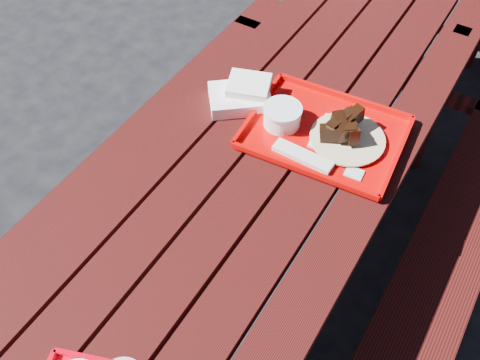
{
  "coord_description": "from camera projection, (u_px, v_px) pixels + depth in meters",
  "views": [
    {
      "loc": [
        0.48,
        -0.93,
        1.94
      ],
      "look_at": [
        0.0,
        -0.15,
        0.82
      ],
      "focal_mm": 40.0,
      "sensor_mm": 36.0,
      "label": 1
    }
  ],
  "objects": [
    {
      "name": "ground",
      "position": [
        259.0,
        284.0,
        2.17
      ],
      "size": [
        60.0,
        60.0,
        0.0
      ],
      "primitive_type": "plane",
      "color": "black",
      "rests_on": "ground"
    },
    {
      "name": "picnic_table_near",
      "position": [
        264.0,
        200.0,
        1.74
      ],
      "size": [
        1.41,
        2.4,
        0.75
      ],
      "color": "#400C0C",
      "rests_on": "ground"
    },
    {
      "name": "far_tray",
      "position": [
        322.0,
        131.0,
        1.64
      ],
      "size": [
        0.5,
        0.4,
        0.08
      ],
      "color": "#CB0403",
      "rests_on": "picnic_table_near"
    },
    {
      "name": "white_cloth",
      "position": [
        242.0,
        95.0,
        1.73
      ],
      "size": [
        0.24,
        0.23,
        0.08
      ],
      "color": "white",
      "rests_on": "picnic_table_near"
    }
  ]
}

